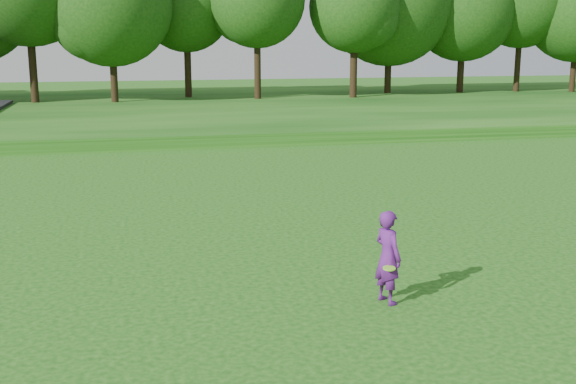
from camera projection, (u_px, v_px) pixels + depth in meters
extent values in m
plane|color=#11460D|center=(387.00, 297.00, 13.72)|extent=(140.00, 140.00, 0.00)
cube|color=#11460D|center=(203.00, 109.00, 46.10)|extent=(130.00, 30.00, 0.60)
cube|color=gray|center=(235.00, 144.00, 32.80)|extent=(130.00, 1.60, 0.04)
imported|color=#5B1A75|center=(388.00, 257.00, 13.25)|extent=(0.61, 0.75, 1.76)
cylinder|color=#8DF126|center=(389.00, 268.00, 13.00)|extent=(0.23, 0.23, 0.04)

